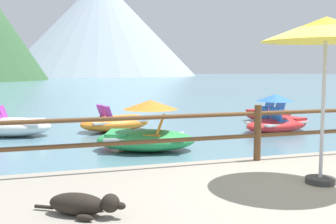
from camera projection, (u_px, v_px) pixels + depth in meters
name	position (u px, v px, depth m)	size (l,w,h in m)	color
ground_plane	(71.00, 87.00, 43.47)	(200.00, 200.00, 0.00)	slate
dock_railing	(258.00, 126.00, 6.96)	(23.92, 0.12, 0.95)	brown
beach_umbrella	(326.00, 32.00, 5.39)	(1.70, 1.70, 2.24)	#B2B2B7
dog_resting	(83.00, 204.00, 4.37)	(0.93, 0.65, 0.26)	black
pedal_boat_0	(116.00, 123.00, 12.95)	(2.52, 1.80, 0.84)	orange
pedal_boat_2	(269.00, 114.00, 15.71)	(2.48, 1.91, 0.81)	red
pedal_boat_3	(146.00, 134.00, 9.84)	(2.69, 2.09, 1.22)	green
pedal_boat_4	(13.00, 126.00, 11.93)	(2.48, 1.75, 0.88)	white
pedal_boat_5	(277.00, 120.00, 12.70)	(2.62, 1.83, 1.19)	red
distant_peak	(101.00, 27.00, 117.65)	(54.10, 54.10, 27.88)	#9EADBC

